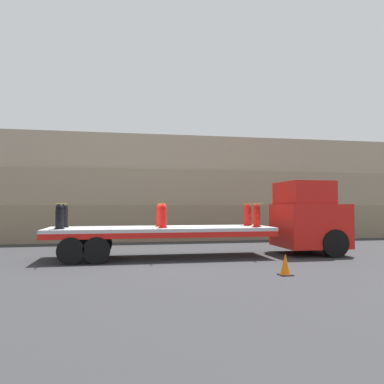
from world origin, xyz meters
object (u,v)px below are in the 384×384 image
at_px(fire_hydrant_black_near_0, 60,217).
at_px(fire_hydrant_red_far_1, 160,215).
at_px(fire_hydrant_red_far_2, 248,215).
at_px(traffic_cone, 285,265).
at_px(truck_cab, 310,218).
at_px(flatbed_trailer, 142,234).
at_px(fire_hydrant_black_far_0, 64,216).
at_px(fire_hydrant_red_near_2, 257,216).
at_px(fire_hydrant_red_near_1, 163,216).

height_order(fire_hydrant_black_near_0, fire_hydrant_red_far_1, same).
height_order(fire_hydrant_red_far_2, traffic_cone, fire_hydrant_red_far_2).
relative_size(fire_hydrant_red_far_2, traffic_cone, 1.45).
distance_m(truck_cab, flatbed_trailer, 7.02).
xyz_separation_m(fire_hydrant_black_near_0, fire_hydrant_black_far_0, (0.00, 1.07, 0.00)).
height_order(fire_hydrant_black_far_0, fire_hydrant_red_near_2, same).
bearing_deg(flatbed_trailer, fire_hydrant_red_far_2, 6.85).
height_order(truck_cab, fire_hydrant_red_far_1, truck_cab).
height_order(fire_hydrant_red_near_1, fire_hydrant_red_near_2, same).
bearing_deg(flatbed_trailer, fire_hydrant_red_near_1, -35.90).
relative_size(fire_hydrant_red_near_1, fire_hydrant_red_far_2, 1.00).
height_order(flatbed_trailer, fire_hydrant_black_near_0, fire_hydrant_black_near_0).
height_order(fire_hydrant_black_near_0, fire_hydrant_red_near_2, same).
bearing_deg(fire_hydrant_black_near_0, truck_cab, 3.06).
xyz_separation_m(flatbed_trailer, fire_hydrant_red_near_2, (4.44, -0.53, 0.69)).
bearing_deg(traffic_cone, flatbed_trailer, 132.39).
xyz_separation_m(fire_hydrant_red_far_1, traffic_cone, (3.18, -4.82, -1.32)).
bearing_deg(traffic_cone, fire_hydrant_red_near_1, 130.24).
relative_size(fire_hydrant_red_near_2, fire_hydrant_red_far_2, 1.00).
distance_m(fire_hydrant_red_near_1, fire_hydrant_red_far_2, 3.86).
distance_m(fire_hydrant_black_far_0, traffic_cone, 8.51).
relative_size(fire_hydrant_black_far_0, fire_hydrant_red_far_1, 1.00).
height_order(truck_cab, fire_hydrant_red_far_2, truck_cab).
bearing_deg(fire_hydrant_black_near_0, fire_hydrant_black_far_0, 90.00).
distance_m(truck_cab, fire_hydrant_black_far_0, 9.98).
bearing_deg(fire_hydrant_black_far_0, fire_hydrant_red_near_2, -8.19).
xyz_separation_m(flatbed_trailer, fire_hydrant_black_far_0, (-2.97, 0.53, 0.69)).
bearing_deg(traffic_cone, fire_hydrant_black_far_0, 144.99).
xyz_separation_m(fire_hydrant_black_near_0, traffic_cone, (6.88, -3.75, -1.32)).
bearing_deg(fire_hydrant_black_near_0, traffic_cone, -28.61).
bearing_deg(fire_hydrant_black_far_0, traffic_cone, -35.01).
distance_m(truck_cab, fire_hydrant_red_near_2, 2.61).
relative_size(fire_hydrant_black_near_0, fire_hydrant_red_far_2, 1.00).
bearing_deg(fire_hydrant_black_far_0, fire_hydrant_red_far_1, 0.00).
height_order(fire_hydrant_red_far_1, fire_hydrant_red_far_2, same).
bearing_deg(fire_hydrant_red_near_1, truck_cab, 4.87).
bearing_deg(fire_hydrant_red_near_1, fire_hydrant_red_near_2, 0.00).
distance_m(flatbed_trailer, fire_hydrant_red_near_1, 1.14).
height_order(flatbed_trailer, traffic_cone, flatbed_trailer).
relative_size(flatbed_trailer, fire_hydrant_red_far_2, 9.47).
distance_m(fire_hydrant_red_near_1, fire_hydrant_red_near_2, 3.71).
height_order(truck_cab, fire_hydrant_black_near_0, truck_cab).
bearing_deg(fire_hydrant_red_far_2, fire_hydrant_black_far_0, 180.00).
distance_m(truck_cab, fire_hydrant_black_near_0, 9.98).
bearing_deg(fire_hydrant_red_far_2, truck_cab, -11.79).
xyz_separation_m(flatbed_trailer, fire_hydrant_red_far_1, (0.74, 0.53, 0.69)).
bearing_deg(fire_hydrant_red_near_1, fire_hydrant_red_far_1, 90.00).
height_order(fire_hydrant_black_far_0, fire_hydrant_red_far_2, same).
xyz_separation_m(fire_hydrant_black_near_0, fire_hydrant_red_far_2, (7.41, 1.07, 0.00)).
bearing_deg(truck_cab, fire_hydrant_black_near_0, -176.94).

